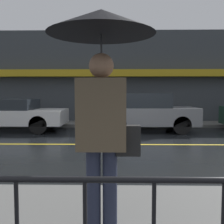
# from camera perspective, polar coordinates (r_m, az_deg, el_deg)

# --- Properties ---
(ground_plane) EXTENTS (80.00, 80.00, 0.00)m
(ground_plane) POSITION_cam_1_polar(r_m,az_deg,el_deg) (8.20, 6.44, -7.07)
(ground_plane) COLOR black
(sidewalk_far) EXTENTS (28.00, 1.64, 0.15)m
(sidewalk_far) POSITION_cam_1_polar(r_m,az_deg,el_deg) (12.94, 4.44, -2.61)
(sidewalk_far) COLOR #60605E
(sidewalk_far) RESTS_ON ground_plane
(lane_marking) EXTENTS (25.20, 0.12, 0.01)m
(lane_marking) POSITION_cam_1_polar(r_m,az_deg,el_deg) (8.20, 6.44, -7.04)
(lane_marking) COLOR gold
(lane_marking) RESTS_ON ground_plane
(building_storefront) EXTENTS (28.00, 0.85, 4.82)m
(building_storefront) POSITION_cam_1_polar(r_m,az_deg,el_deg) (13.82, 4.27, 7.58)
(building_storefront) COLOR #383D42
(building_storefront) RESTS_ON ground_plane
(pedestrian) EXTENTS (1.05, 1.05, 2.25)m
(pedestrian) POSITION_cam_1_polar(r_m,az_deg,el_deg) (2.59, -2.22, 10.57)
(pedestrian) COLOR #23283D
(pedestrian) RESTS_ON sidewalk_near
(car_white) EXTENTS (4.56, 1.90, 1.34)m
(car_white) POSITION_cam_1_polar(r_m,az_deg,el_deg) (11.80, -21.39, -0.40)
(car_white) COLOR silver
(car_white) RESTS_ON ground_plane
(car_grey) EXTENTS (3.99, 1.88, 1.58)m
(car_grey) POSITION_cam_1_polar(r_m,az_deg,el_deg) (10.96, 7.48, -0.01)
(car_grey) COLOR slate
(car_grey) RESTS_ON ground_plane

